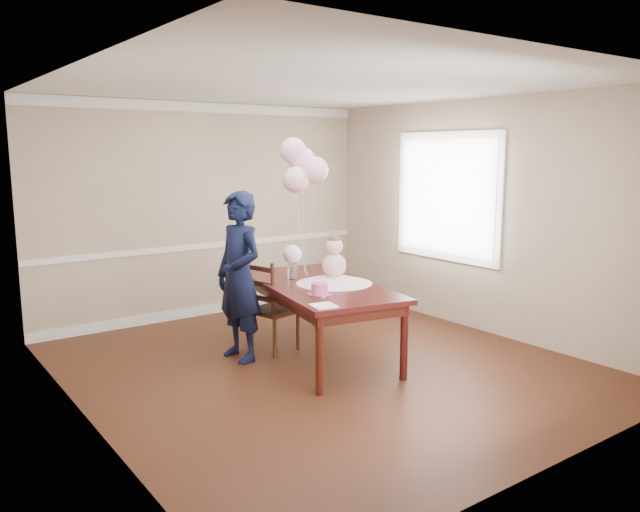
{
  "coord_description": "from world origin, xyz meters",
  "views": [
    {
      "loc": [
        -3.5,
        -4.74,
        2.1
      ],
      "look_at": [
        0.15,
        0.28,
        1.05
      ],
      "focal_mm": 35.0,
      "sensor_mm": 36.0,
      "label": 1
    }
  ],
  "objects_px": {
    "dining_table_top": "(318,286)",
    "woman": "(239,277)",
    "birthday_cake": "(319,289)",
    "dining_chair_seat": "(274,310)"
  },
  "relations": [
    {
      "from": "dining_table_top",
      "to": "woman",
      "type": "distance_m",
      "value": 0.8
    },
    {
      "from": "dining_table_top",
      "to": "birthday_cake",
      "type": "bearing_deg",
      "value": -113.96
    },
    {
      "from": "birthday_cake",
      "to": "dining_chair_seat",
      "type": "height_order",
      "value": "birthday_cake"
    },
    {
      "from": "dining_chair_seat",
      "to": "woman",
      "type": "distance_m",
      "value": 0.6
    },
    {
      "from": "birthday_cake",
      "to": "dining_chair_seat",
      "type": "xyz_separation_m",
      "value": [
        0.03,
        0.85,
        -0.39
      ]
    },
    {
      "from": "dining_chair_seat",
      "to": "woman",
      "type": "xyz_separation_m",
      "value": [
        -0.43,
        -0.03,
        0.42
      ]
    },
    {
      "from": "dining_chair_seat",
      "to": "woman",
      "type": "height_order",
      "value": "woman"
    },
    {
      "from": "dining_chair_seat",
      "to": "woman",
      "type": "bearing_deg",
      "value": 171.04
    },
    {
      "from": "birthday_cake",
      "to": "dining_table_top",
      "type": "bearing_deg",
      "value": 55.31
    },
    {
      "from": "dining_table_top",
      "to": "dining_chair_seat",
      "type": "height_order",
      "value": "dining_table_top"
    }
  ]
}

